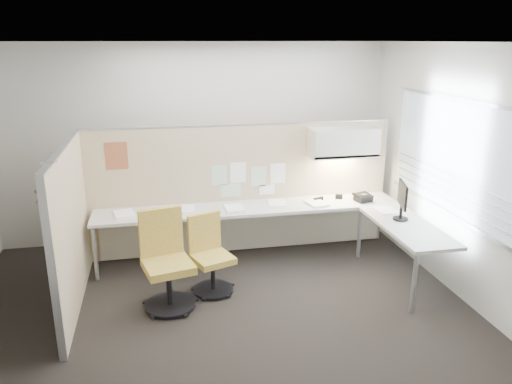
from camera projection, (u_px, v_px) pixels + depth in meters
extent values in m
cube|color=black|center=(218.00, 311.00, 5.42)|extent=(5.50, 4.50, 0.01)
cube|color=white|center=(211.00, 42.00, 4.60)|extent=(5.50, 4.50, 0.01)
cube|color=beige|center=(195.00, 144.00, 7.12)|extent=(5.50, 0.02, 2.80)
cube|color=beige|center=(262.00, 294.00, 2.91)|extent=(5.50, 0.02, 2.80)
cube|color=beige|center=(461.00, 173.00, 5.54)|extent=(0.02, 4.50, 2.80)
cube|color=#8F9AA6|center=(460.00, 160.00, 5.49)|extent=(0.01, 2.80, 1.30)
cube|color=#C9B48B|center=(241.00, 189.00, 6.77)|extent=(4.10, 0.06, 1.75)
cube|color=#C9B48B|center=(71.00, 229.00, 5.35)|extent=(0.06, 2.20, 1.75)
cube|color=beige|center=(250.00, 208.00, 6.52)|extent=(4.00, 0.60, 0.04)
cube|color=beige|center=(408.00, 227.00, 5.88)|extent=(0.60, 1.47, 0.04)
cube|color=beige|center=(246.00, 227.00, 6.88)|extent=(3.90, 0.02, 0.64)
cylinder|color=#A5A8AA|center=(95.00, 254.00, 6.02)|extent=(0.05, 0.05, 0.69)
cylinder|color=#A5A8AA|center=(414.00, 283.00, 5.29)|extent=(0.05, 0.05, 0.69)
cylinder|color=#A5A8AA|center=(359.00, 233.00, 6.67)|extent=(0.05, 0.05, 0.69)
cube|color=beige|center=(343.00, 142.00, 6.65)|extent=(0.90, 0.36, 0.38)
cube|color=#FFEABF|center=(342.00, 158.00, 6.71)|extent=(0.60, 0.06, 0.02)
cube|color=#8CBF8C|center=(219.00, 175.00, 6.62)|extent=(0.21, 0.00, 0.28)
cube|color=white|center=(238.00, 173.00, 6.66)|extent=(0.21, 0.00, 0.28)
cube|color=#8CBF8C|center=(258.00, 177.00, 6.73)|extent=(0.21, 0.00, 0.28)
cube|color=white|center=(278.00, 173.00, 6.78)|extent=(0.21, 0.00, 0.28)
cube|color=#8CBF8C|center=(231.00, 190.00, 6.71)|extent=(0.28, 0.00, 0.18)
cube|color=white|center=(267.00, 190.00, 6.81)|extent=(0.21, 0.00, 0.14)
cube|color=#EA5A1D|center=(116.00, 156.00, 6.27)|extent=(0.28, 0.00, 0.35)
cylinder|color=black|center=(170.00, 305.00, 5.48)|extent=(0.56, 0.56, 0.03)
cylinder|color=black|center=(169.00, 287.00, 5.41)|extent=(0.06, 0.06, 0.43)
cube|color=#E5C355|center=(168.00, 266.00, 5.34)|extent=(0.60, 0.60, 0.09)
cube|color=#E5C355|center=(161.00, 232.00, 5.46)|extent=(0.48, 0.17, 0.54)
cylinder|color=black|center=(213.00, 289.00, 5.82)|extent=(0.47, 0.47, 0.03)
cylinder|color=black|center=(213.00, 275.00, 5.77)|extent=(0.05, 0.05, 0.36)
cube|color=#E5C355|center=(213.00, 259.00, 5.71)|extent=(0.54, 0.54, 0.07)
cube|color=#E5C355|center=(204.00, 232.00, 5.79)|extent=(0.39, 0.19, 0.46)
cylinder|color=black|center=(400.00, 219.00, 6.04)|extent=(0.18, 0.18, 0.02)
cylinder|color=black|center=(401.00, 213.00, 6.02)|extent=(0.04, 0.04, 0.16)
cube|color=black|center=(403.00, 195.00, 5.95)|extent=(0.15, 0.43, 0.29)
cube|color=black|center=(403.00, 195.00, 5.95)|extent=(0.12, 0.39, 0.26)
cube|color=black|center=(363.00, 198.00, 6.72)|extent=(0.24, 0.24, 0.12)
cylinder|color=black|center=(356.00, 195.00, 6.71)|extent=(0.08, 0.17, 0.04)
cube|color=black|center=(318.00, 199.00, 6.74)|extent=(0.15, 0.09, 0.05)
cube|color=black|center=(339.00, 197.00, 6.84)|extent=(0.11, 0.09, 0.06)
cube|color=silver|center=(49.00, 162.00, 4.44)|extent=(0.14, 0.02, 0.02)
cylinder|color=silver|center=(42.00, 172.00, 4.45)|extent=(0.02, 0.02, 0.14)
cube|color=#AD7F4C|center=(43.00, 186.00, 4.49)|extent=(0.02, 0.45, 0.12)
cube|color=#AD7F4C|center=(41.00, 190.00, 4.52)|extent=(0.02, 0.45, 0.12)
cube|color=gray|center=(50.00, 254.00, 4.63)|extent=(0.01, 0.07, 1.12)
cube|color=white|center=(124.00, 214.00, 6.19)|extent=(0.29, 0.34, 0.03)
cube|color=white|center=(185.00, 209.00, 6.40)|extent=(0.27, 0.33, 0.02)
cube|color=white|center=(234.00, 209.00, 6.38)|extent=(0.24, 0.31, 0.04)
cube|color=white|center=(277.00, 203.00, 6.65)|extent=(0.27, 0.33, 0.01)
cube|color=white|center=(317.00, 203.00, 6.60)|extent=(0.29, 0.35, 0.03)
cube|color=white|center=(386.00, 210.00, 6.34)|extent=(0.24, 0.31, 0.02)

